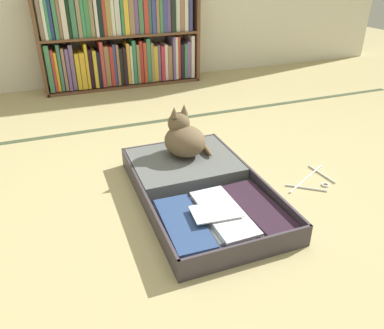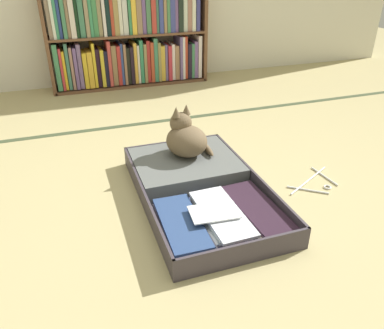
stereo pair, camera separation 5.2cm
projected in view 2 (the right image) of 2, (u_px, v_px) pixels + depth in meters
name	position (u px, v px, depth m)	size (l,w,h in m)	color
ground_plane	(186.00, 227.00, 1.69)	(10.00, 10.00, 0.00)	tan
tatami_border	(131.00, 125.00, 2.73)	(4.80, 0.05, 0.00)	#3D492F
bookshelf	(128.00, 37.00, 3.40)	(1.43, 0.26, 0.92)	brown
open_suitcase	(197.00, 185.00, 1.92)	(0.59, 0.99, 0.11)	#3C353E
black_cat	(185.00, 138.00, 2.05)	(0.28, 0.29, 0.27)	brown
clothes_hanger	(315.00, 182.00, 2.02)	(0.34, 0.26, 0.01)	silver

